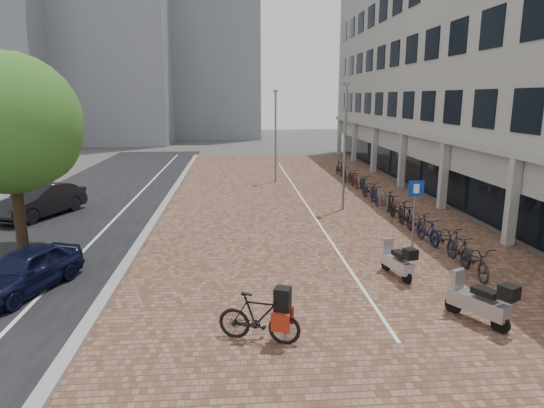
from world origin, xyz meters
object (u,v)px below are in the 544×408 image
at_px(car_navy, 25,270).
at_px(hero_bike, 259,317).
at_px(car_dark, 40,201).
at_px(scooter_front, 397,260).
at_px(parking_sign, 415,204).
at_px(scooter_back, 478,300).

height_order(car_navy, hero_bike, hero_bike).
relative_size(car_dark, scooter_front, 2.82).
distance_m(car_navy, scooter_front, 11.01).
bearing_deg(car_navy, scooter_front, 21.09).
xyz_separation_m(car_navy, hero_bike, (6.54, -3.42, -0.03)).
relative_size(scooter_front, parking_sign, 0.62).
distance_m(scooter_front, scooter_back, 3.33).
xyz_separation_m(car_navy, scooter_back, (11.97, -2.92, -0.02)).
xyz_separation_m(hero_bike, scooter_front, (4.46, 3.69, -0.05)).
relative_size(car_navy, hero_bike, 1.87).
xyz_separation_m(car_dark, hero_bike, (9.57, -12.49, -0.15)).
xyz_separation_m(scooter_front, parking_sign, (1.37, 2.33, 1.22)).
bearing_deg(hero_bike, scooter_front, -31.49).
height_order(car_dark, hero_bike, car_dark).
xyz_separation_m(car_navy, car_dark, (-3.03, 9.07, 0.12)).
bearing_deg(scooter_back, parking_sign, 56.29).
height_order(car_dark, scooter_front, car_dark).
height_order(hero_bike, scooter_front, hero_bike).
relative_size(hero_bike, scooter_back, 1.12).
distance_m(car_dark, scooter_front, 16.56).
distance_m(car_dark, hero_bike, 15.73).
bearing_deg(parking_sign, scooter_back, -92.10).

